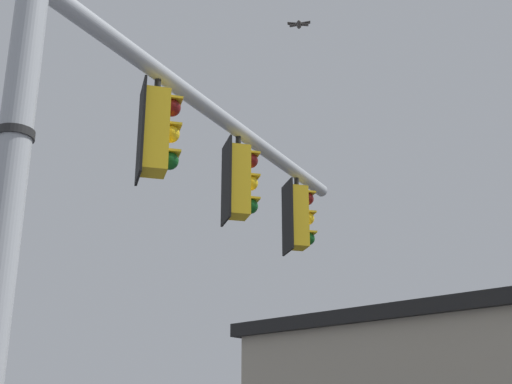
# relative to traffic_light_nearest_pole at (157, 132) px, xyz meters

# --- Properties ---
(mast_arm) EXTENTS (5.27, 5.10, 0.22)m
(mast_arm) POSITION_rel_traffic_light_nearest_pole_xyz_m (-1.08, 1.02, 0.81)
(mast_arm) COLOR #ADB2B7
(traffic_light_nearest_pole) EXTENTS (0.54, 0.49, 1.31)m
(traffic_light_nearest_pole) POSITION_rel_traffic_light_nearest_pole_xyz_m (0.00, 0.00, 0.00)
(traffic_light_nearest_pole) COLOR black
(traffic_light_mid_inner) EXTENTS (0.54, 0.49, 1.31)m
(traffic_light_mid_inner) POSITION_rel_traffic_light_nearest_pole_xyz_m (-1.42, 1.38, 0.00)
(traffic_light_mid_inner) COLOR black
(traffic_light_mid_outer) EXTENTS (0.54, 0.49, 1.31)m
(traffic_light_mid_outer) POSITION_rel_traffic_light_nearest_pole_xyz_m (-2.85, 2.75, 0.00)
(traffic_light_mid_outer) COLOR black
(bird_flying) EXTENTS (0.30, 0.46, 0.10)m
(bird_flying) POSITION_rel_traffic_light_nearest_pole_xyz_m (-3.76, 3.17, 4.39)
(bird_flying) COLOR #4C4742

